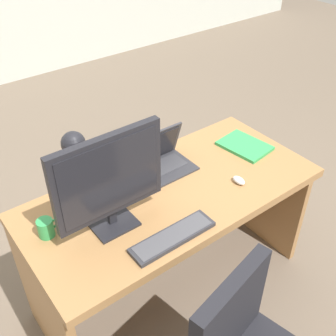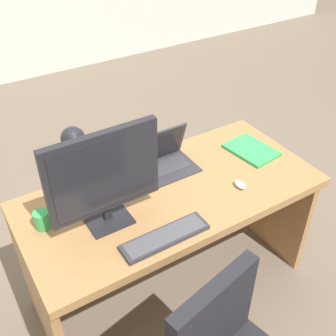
{
  "view_description": "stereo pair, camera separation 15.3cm",
  "coord_description": "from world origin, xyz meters",
  "px_view_note": "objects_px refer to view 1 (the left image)",
  "views": [
    {
      "loc": [
        -0.99,
        -1.26,
        2.09
      ],
      "look_at": [
        0.0,
        0.04,
        0.86
      ],
      "focal_mm": 44.2,
      "sensor_mm": 36.0,
      "label": 1
    },
    {
      "loc": [
        -0.86,
        -1.35,
        2.09
      ],
      "look_at": [
        0.0,
        0.04,
        0.86
      ],
      "focal_mm": 44.2,
      "sensor_mm": 36.0,
      "label": 2
    }
  ],
  "objects_px": {
    "desk": "(167,215)",
    "keyboard": "(173,237)",
    "monitor": "(109,179)",
    "book": "(245,146)",
    "laptop": "(157,157)",
    "mouse": "(239,180)",
    "desk_lamp": "(74,153)",
    "coffee_mug": "(46,228)"
  },
  "relations": [
    {
      "from": "monitor",
      "to": "book",
      "type": "relative_size",
      "value": 1.71
    },
    {
      "from": "desk_lamp",
      "to": "coffee_mug",
      "type": "xyz_separation_m",
      "value": [
        -0.23,
        -0.11,
        -0.24
      ]
    },
    {
      "from": "desk",
      "to": "desk_lamp",
      "type": "distance_m",
      "value": 0.65
    },
    {
      "from": "monitor",
      "to": "laptop",
      "type": "height_order",
      "value": "monitor"
    },
    {
      "from": "keyboard",
      "to": "mouse",
      "type": "xyz_separation_m",
      "value": [
        0.51,
        0.1,
        0.01
      ]
    },
    {
      "from": "desk",
      "to": "mouse",
      "type": "bearing_deg",
      "value": -33.03
    },
    {
      "from": "desk",
      "to": "mouse",
      "type": "relative_size",
      "value": 20.2
    },
    {
      "from": "desk",
      "to": "mouse",
      "type": "xyz_separation_m",
      "value": [
        0.31,
        -0.2,
        0.22
      ]
    },
    {
      "from": "desk",
      "to": "keyboard",
      "type": "distance_m",
      "value": 0.42
    },
    {
      "from": "desk_lamp",
      "to": "laptop",
      "type": "bearing_deg",
      "value": 0.48
    },
    {
      "from": "laptop",
      "to": "book",
      "type": "xyz_separation_m",
      "value": [
        0.52,
        -0.15,
        -0.06
      ]
    },
    {
      "from": "monitor",
      "to": "desk_lamp",
      "type": "relative_size",
      "value": 1.3
    },
    {
      "from": "monitor",
      "to": "laptop",
      "type": "distance_m",
      "value": 0.52
    },
    {
      "from": "keyboard",
      "to": "desk",
      "type": "bearing_deg",
      "value": 56.52
    },
    {
      "from": "laptop",
      "to": "book",
      "type": "distance_m",
      "value": 0.54
    },
    {
      "from": "monitor",
      "to": "coffee_mug",
      "type": "relative_size",
      "value": 5.3
    },
    {
      "from": "keyboard",
      "to": "desk_lamp",
      "type": "height_order",
      "value": "desk_lamp"
    },
    {
      "from": "mouse",
      "to": "desk_lamp",
      "type": "xyz_separation_m",
      "value": [
        -0.71,
        0.37,
        0.27
      ]
    },
    {
      "from": "desk",
      "to": "book",
      "type": "distance_m",
      "value": 0.61
    },
    {
      "from": "desk",
      "to": "keyboard",
      "type": "bearing_deg",
      "value": -123.48
    },
    {
      "from": "keyboard",
      "to": "book",
      "type": "height_order",
      "value": "keyboard"
    },
    {
      "from": "laptop",
      "to": "desk_lamp",
      "type": "height_order",
      "value": "desk_lamp"
    },
    {
      "from": "desk_lamp",
      "to": "keyboard",
      "type": "bearing_deg",
      "value": -67.03
    },
    {
      "from": "monitor",
      "to": "laptop",
      "type": "bearing_deg",
      "value": 29.95
    },
    {
      "from": "mouse",
      "to": "coffee_mug",
      "type": "distance_m",
      "value": 0.97
    },
    {
      "from": "mouse",
      "to": "coffee_mug",
      "type": "height_order",
      "value": "coffee_mug"
    },
    {
      "from": "desk",
      "to": "mouse",
      "type": "height_order",
      "value": "mouse"
    },
    {
      "from": "desk",
      "to": "coffee_mug",
      "type": "distance_m",
      "value": 0.68
    },
    {
      "from": "laptop",
      "to": "mouse",
      "type": "height_order",
      "value": "laptop"
    },
    {
      "from": "monitor",
      "to": "desk_lamp",
      "type": "distance_m",
      "value": 0.24
    },
    {
      "from": "desk",
      "to": "monitor",
      "type": "relative_size",
      "value": 2.98
    },
    {
      "from": "monitor",
      "to": "book",
      "type": "distance_m",
      "value": 0.97
    },
    {
      "from": "monitor",
      "to": "keyboard",
      "type": "distance_m",
      "value": 0.38
    },
    {
      "from": "book",
      "to": "mouse",
      "type": "bearing_deg",
      "value": -140.76
    },
    {
      "from": "desk",
      "to": "coffee_mug",
      "type": "bearing_deg",
      "value": 175.41
    },
    {
      "from": "desk",
      "to": "coffee_mug",
      "type": "xyz_separation_m",
      "value": [
        -0.63,
        0.05,
        0.25
      ]
    },
    {
      "from": "book",
      "to": "keyboard",
      "type": "bearing_deg",
      "value": -157.66
    },
    {
      "from": "monitor",
      "to": "book",
      "type": "height_order",
      "value": "monitor"
    },
    {
      "from": "desk",
      "to": "keyboard",
      "type": "relative_size",
      "value": 3.73
    },
    {
      "from": "monitor",
      "to": "book",
      "type": "bearing_deg",
      "value": 5.36
    },
    {
      "from": "desk",
      "to": "laptop",
      "type": "xyz_separation_m",
      "value": [
        0.06,
        0.17,
        0.27
      ]
    },
    {
      "from": "keyboard",
      "to": "desk_lamp",
      "type": "relative_size",
      "value": 1.04
    }
  ]
}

